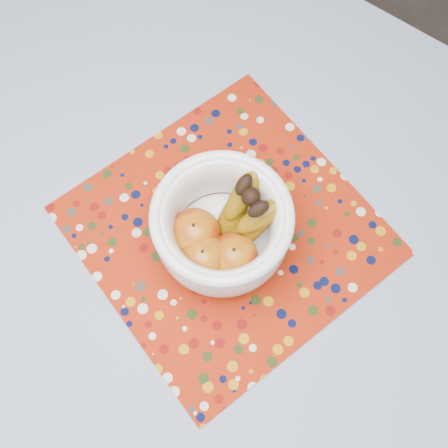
% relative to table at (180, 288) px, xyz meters
% --- Properties ---
extents(table, '(1.20, 1.20, 0.75)m').
position_rel_table_xyz_m(table, '(0.00, 0.00, 0.00)').
color(table, brown).
rests_on(table, ground).
extents(tablecloth, '(1.32, 1.32, 0.01)m').
position_rel_table_xyz_m(tablecloth, '(0.00, 0.00, 0.08)').
color(tablecloth, '#6377A6').
rests_on(tablecloth, table).
extents(placemat, '(0.54, 0.54, 0.00)m').
position_rel_table_xyz_m(placemat, '(0.02, 0.11, 0.09)').
color(placemat, '#931E08').
rests_on(placemat, tablecloth).
extents(fruit_bowl, '(0.21, 0.21, 0.15)m').
position_rel_table_xyz_m(fruit_bowl, '(0.03, 0.09, 0.16)').
color(fruit_bowl, white).
rests_on(fruit_bowl, placemat).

